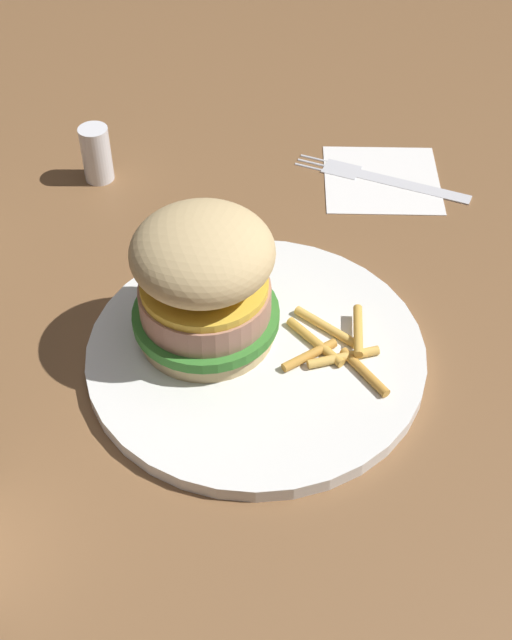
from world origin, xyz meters
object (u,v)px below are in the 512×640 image
napkin (382,179)px  fork (380,177)px  salt_shaker (96,154)px  sandwich (204,280)px  fries_pile (336,346)px  plate (256,353)px

napkin → fork: (0.00, 0.00, 0.00)m
napkin → salt_shaker: salt_shaker is taller
sandwich → napkin: 0.28m
sandwich → fries_pile: size_ratio=1.31×
napkin → salt_shaker: bearing=100.7°
fries_pile → salt_shaker: 0.32m
fries_pile → napkin: size_ratio=0.78×
sandwich → salt_shaker: sandwich is taller
sandwich → fries_pile: 0.11m
plate → sandwich: 0.07m
plate → salt_shaker: bearing=43.9°
plate → fork: (0.25, -0.07, -0.00)m
plate → fork: 0.26m
napkin → salt_shaker: (-0.05, 0.27, 0.03)m
napkin → plate: bearing=163.9°
salt_shaker → sandwich: bearing=-141.4°
salt_shaker → fries_pile: bearing=-127.1°
plate → fries_pile: size_ratio=3.03×
sandwich → fork: sandwich is taller
sandwich → fork: bearing=-24.5°
fork → salt_shaker: size_ratio=3.14×
salt_shaker → napkin: bearing=-79.3°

